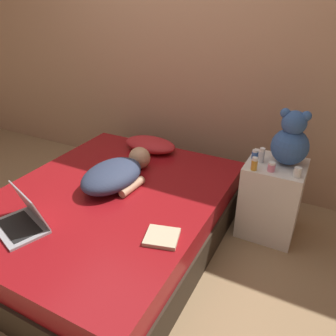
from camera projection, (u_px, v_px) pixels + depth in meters
ground_plane at (113, 238)px, 2.52m from camera, size 12.00×12.00×0.00m
wall_back at (183, 41)px, 2.86m from camera, size 8.00×0.06×2.60m
bed at (111, 217)px, 2.43m from camera, size 1.51×1.87×0.41m
nightstand at (271, 199)px, 2.48m from camera, size 0.41×0.40×0.59m
pillow at (150, 144)px, 2.94m from camera, size 0.49×0.28×0.12m
person_lying at (117, 173)px, 2.41m from camera, size 0.39×0.71×0.18m
laptop at (23, 219)px, 1.97m from camera, size 0.41×0.35×0.25m
teddy_bear at (291, 141)px, 2.27m from camera, size 0.26×0.26×0.40m
bottle_blue at (255, 154)px, 2.40m from camera, size 0.05×0.05×0.07m
bottle_clear at (262, 155)px, 2.34m from camera, size 0.04×0.04×0.11m
bottle_white at (297, 172)px, 2.16m from camera, size 0.05×0.05×0.07m
bottle_pink at (272, 167)px, 2.23m from camera, size 0.05×0.05×0.07m
bottle_amber at (254, 164)px, 2.24m from camera, size 0.04×0.04×0.09m
book at (162, 237)px, 1.89m from camera, size 0.23×0.22×0.02m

